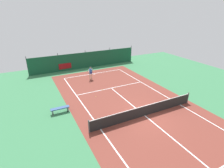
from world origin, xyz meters
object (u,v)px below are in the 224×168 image
(courtside_bench, at_px, (60,109))
(tennis_player, at_px, (91,72))
(tennis_ball_by_sideline, at_px, (103,90))
(parked_car, at_px, (62,62))
(tennis_ball_midcourt, at_px, (115,88))
(tennis_net, at_px, (145,111))
(tennis_ball_near_player, at_px, (96,97))

(courtside_bench, bearing_deg, tennis_player, 50.48)
(tennis_ball_by_sideline, distance_m, parked_car, 10.89)
(parked_car, bearing_deg, tennis_ball_by_sideline, -79.58)
(tennis_ball_midcourt, xyz_separation_m, parked_car, (-3.61, 10.89, 0.81))
(tennis_player, xyz_separation_m, tennis_ball_midcourt, (1.47, -3.97, -0.93))
(tennis_ball_by_sideline, bearing_deg, parked_car, 101.25)
(tennis_player, bearing_deg, tennis_net, 107.62)
(tennis_ball_near_player, distance_m, parked_car, 11.89)
(tennis_ball_near_player, height_order, tennis_ball_midcourt, same)
(tennis_net, xyz_separation_m, tennis_player, (-1.09, 10.09, 0.45))
(tennis_ball_by_sideline, relative_size, parked_car, 0.02)
(tennis_ball_near_player, bearing_deg, courtside_bench, -160.13)
(parked_car, height_order, courtside_bench, parked_car)
(tennis_net, xyz_separation_m, parked_car, (-3.23, 17.01, 0.33))
(tennis_ball_near_player, xyz_separation_m, parked_car, (-0.84, 11.84, 0.81))
(tennis_net, bearing_deg, courtside_bench, 149.22)
(tennis_player, bearing_deg, courtside_bench, 61.95)
(tennis_player, relative_size, tennis_ball_near_player, 24.85)
(tennis_net, distance_m, parked_car, 17.32)
(tennis_ball_midcourt, distance_m, parked_car, 11.50)
(courtside_bench, bearing_deg, tennis_net, -30.78)
(tennis_ball_near_player, bearing_deg, tennis_player, 75.14)
(tennis_player, relative_size, parked_car, 0.39)
(tennis_player, distance_m, tennis_ball_by_sideline, 3.84)
(tennis_ball_by_sideline, distance_m, courtside_bench, 5.83)
(tennis_player, xyz_separation_m, parked_car, (-2.14, 6.92, -0.12))
(courtside_bench, bearing_deg, parked_car, 76.90)
(parked_car, bearing_deg, courtside_bench, -103.92)
(parked_car, bearing_deg, tennis_player, -73.64)
(tennis_ball_near_player, bearing_deg, parked_car, 94.04)
(tennis_ball_midcourt, bearing_deg, tennis_net, -93.57)
(tennis_ball_near_player, bearing_deg, tennis_ball_midcourt, 18.80)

